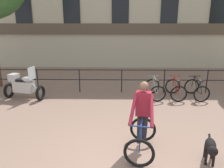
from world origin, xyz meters
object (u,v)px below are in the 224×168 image
at_px(dog, 211,147).
at_px(parked_motorcycle, 24,86).
at_px(cyclist_with_bike, 142,121).
at_px(parked_bicycle_mid_right, 197,89).
at_px(parked_bicycle_mid_left, 176,89).
at_px(parked_bicycle_near_lamp, 155,89).

distance_m(dog, parked_motorcycle, 7.15).
distance_m(cyclist_with_bike, dog, 1.58).
height_order(cyclist_with_bike, dog, cyclist_with_bike).
bearing_deg(dog, parked_bicycle_mid_right, 91.39).
distance_m(parked_bicycle_mid_left, parked_bicycle_mid_right, 0.86).
bearing_deg(dog, cyclist_with_bike, 177.04).
xyz_separation_m(parked_bicycle_near_lamp, parked_bicycle_mid_left, (0.86, -0.00, -0.00)).
relative_size(cyclist_with_bike, parked_bicycle_near_lamp, 1.48).
xyz_separation_m(parked_motorcycle, parked_bicycle_mid_right, (7.07, 0.29, -0.20)).
bearing_deg(parked_motorcycle, parked_bicycle_near_lamp, -74.40).
height_order(parked_bicycle_mid_left, parked_bicycle_mid_right, same).
xyz_separation_m(parked_motorcycle, parked_bicycle_near_lamp, (5.35, 0.29, -0.20)).
xyz_separation_m(dog, parked_bicycle_mid_left, (0.39, 4.44, -0.05)).
relative_size(parked_bicycle_near_lamp, parked_bicycle_mid_left, 1.02).
bearing_deg(parked_motorcycle, cyclist_with_bike, -117.12).
relative_size(cyclist_with_bike, dog, 1.93).
bearing_deg(parked_bicycle_mid_right, parked_bicycle_mid_left, -2.45).
bearing_deg(parked_bicycle_mid_right, parked_bicycle_near_lamp, -2.45).
bearing_deg(dog, parked_bicycle_mid_left, 102.12).
bearing_deg(parked_bicycle_near_lamp, dog, 92.73).
height_order(parked_motorcycle, parked_bicycle_mid_left, parked_motorcycle).
relative_size(parked_bicycle_near_lamp, parked_bicycle_mid_right, 1.01).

